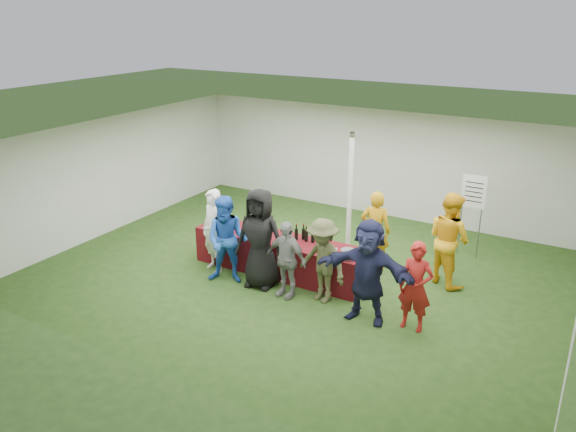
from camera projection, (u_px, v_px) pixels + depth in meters
The scene contains 18 objects.
ground at pixel (300, 271), 11.40m from camera, with size 60.00×60.00×0.00m, color #284719.
tent at pixel (350, 196), 11.66m from camera, with size 10.00×10.00×10.00m.
serving_table at pixel (279, 255), 11.25m from camera, with size 3.60×0.80×0.75m, color #5B1213.
wine_bottles at pixel (308, 236), 10.91m from camera, with size 0.58×0.15×0.32m.
wine_glasses at pixel (255, 233), 11.06m from camera, with size 2.86×0.10×0.16m.
water_bottle at pixel (284, 232), 11.12m from camera, with size 0.07×0.07×0.23m.
bar_towel at pixel (351, 252), 10.43m from camera, with size 0.25×0.18×0.03m, color white.
dump_bucket at pixel (348, 254), 10.16m from camera, with size 0.27×0.27×0.18m, color slate.
wine_list_sign at pixel (473, 198), 11.67m from camera, with size 0.50×0.03×1.80m.
staff_pourer at pixel (375, 231), 11.24m from camera, with size 0.61×0.40×1.67m, color #BF860E.
staff_back at pixel (449, 239), 10.63m from camera, with size 0.89×0.70×1.84m, color #EEAA15.
customer_0 at pixel (214, 231), 11.18m from camera, with size 0.62×0.41×1.71m, color white.
customer_1 at pixel (228, 240), 10.71m from camera, with size 0.84×0.66×1.73m, color blue.
customer_2 at pixel (260, 238), 10.52m from camera, with size 0.95×0.62×1.94m, color black.
customer_3 at pixel (286, 259), 10.21m from camera, with size 0.86×0.36×1.47m, color gray.
customer_4 at pixel (322, 261), 10.01m from camera, with size 1.02×0.59×1.58m, color #454728.
customer_5 at pixel (368, 271), 9.34m from camera, with size 1.70×0.54×1.83m, color #1A1C3B.
customer_6 at pixel (416, 287), 9.13m from camera, with size 0.56×0.37×1.54m, color maroon.
Camera 1 is at (4.95, -9.02, 5.04)m, focal length 35.00 mm.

